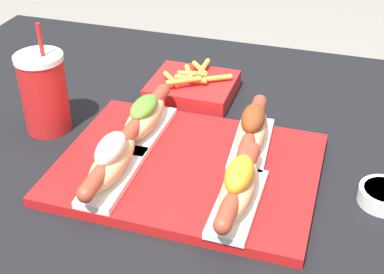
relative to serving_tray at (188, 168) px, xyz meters
The scene contains 8 objects.
serving_tray is the anchor object (origin of this frame).
hot_dog_0 0.13m from the serving_tray, 142.56° to the right, with size 0.06×0.21×0.08m.
hot_dog_1 0.14m from the serving_tray, 38.13° to the right, with size 0.06×0.21×0.08m.
hot_dog_2 0.13m from the serving_tray, 148.24° to the left, with size 0.06×0.21×0.07m.
hot_dog_3 0.13m from the serving_tray, 40.84° to the left, with size 0.07×0.21×0.08m.
sauce_bowl 0.31m from the serving_tray, ahead, with size 0.08×0.08×0.03m.
drink_cup 0.31m from the serving_tray, 169.73° to the left, with size 0.09×0.09×0.21m.
fries_basket 0.27m from the serving_tray, 105.92° to the left, with size 0.17×0.15×0.06m.
Camera 1 is at (0.17, -0.69, 1.28)m, focal length 50.00 mm.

